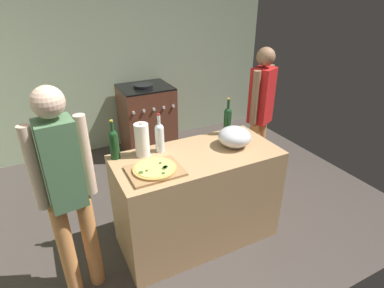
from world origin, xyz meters
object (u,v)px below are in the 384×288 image
Objects in this scene: mixing_bowl at (235,137)px; wine_bottle_amber at (114,143)px; person_in_red at (260,111)px; paper_towel_roll at (142,140)px; wine_bottle_clear at (228,120)px; stove at (147,119)px; pizza at (155,168)px; wine_bottle_dark at (160,136)px; person_in_stripes at (66,187)px.

wine_bottle_amber reaches higher than mixing_bowl.
person_in_red reaches higher than mixing_bowl.
wine_bottle_clear reaches higher than paper_towel_roll.
wine_bottle_clear is (0.08, 0.25, 0.05)m from mixing_bowl.
person_in_red is at bearing -59.11° from stove.
wine_bottle_amber is at bearing 120.97° from pizza.
mixing_bowl is 0.87× the size of wine_bottle_amber.
wine_bottle_dark is at bearing -105.00° from stove.
wine_bottle_clear is at bearing -155.63° from person_in_red.
paper_towel_roll is 0.29× the size of stove.
pizza is 0.31m from paper_towel_roll.
stove is at bearing 120.89° from person_in_red.
person_in_stripes is (-1.39, -0.09, -0.04)m from mixing_bowl.
mixing_bowl is at bearing -85.51° from stove.
person_in_red reaches higher than wine_bottle_amber.
wine_bottle_clear is at bearing -82.06° from stove.
stove is 1.68m from person_in_red.
mixing_bowl is 0.85× the size of wine_bottle_dark.
pizza is at bearing -158.15° from wine_bottle_clear.
person_in_red is (2.07, 0.61, -0.02)m from person_in_stripes.
pizza is 0.94× the size of wine_bottle_clear.
paper_towel_roll is (-0.76, 0.20, 0.05)m from mixing_bowl.
paper_towel_roll is at bearing -167.44° from person_in_red.
wine_bottle_dark is at bearing 20.49° from person_in_stripes.
person_in_stripes reaches higher than paper_towel_roll.
wine_bottle_dark reaches higher than pizza.
wine_bottle_amber is (-0.21, 0.05, -0.00)m from paper_towel_roll.
person_in_red is (1.44, 0.32, -0.10)m from paper_towel_roll.
person_in_stripes is at bearing -167.06° from wine_bottle_clear.
stove is (0.62, 2.01, -0.44)m from pizza.
pizza is 0.20× the size of person_in_stripes.
wine_bottle_amber is 1.06m from wine_bottle_clear.
wine_bottle_clear is 1.04× the size of wine_bottle_dark.
pizza is 0.34× the size of stove.
person_in_red is at bearing 13.88° from wine_bottle_dark.
paper_towel_roll is at bearing -14.11° from wine_bottle_amber.
paper_towel_roll is at bearing 165.59° from mixing_bowl.
person_in_stripes is (-1.24, -2.00, 0.46)m from stove.
pizza is 2.15m from stove.
wine_bottle_dark is (0.37, -0.05, 0.00)m from wine_bottle_amber.
pizza is at bearing -59.03° from wine_bottle_amber.
mixing_bowl is at bearing -18.03° from wine_bottle_dark.
wine_bottle_dark is (0.16, 0.29, 0.11)m from pizza.
person_in_stripes is at bearing -163.59° from person_in_red.
mixing_bowl is 0.18× the size of person_in_stripes.
person_in_stripes is at bearing 179.67° from pizza.
wine_bottle_dark is (-0.69, -0.05, -0.00)m from wine_bottle_clear.
mixing_bowl is 0.86m from person_in_red.
stove is 0.62× the size of person_in_red.
pizza is 1.18× the size of paper_towel_roll.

